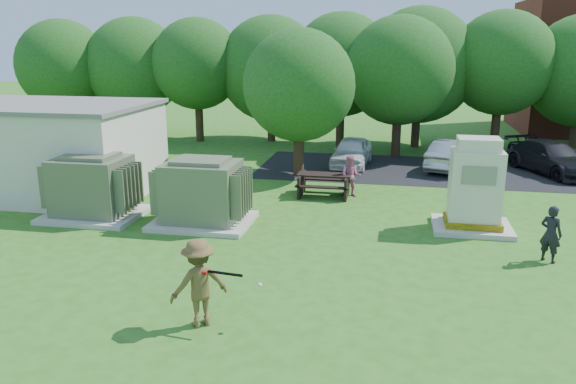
% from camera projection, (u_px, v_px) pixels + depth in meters
% --- Properties ---
extents(ground, '(120.00, 120.00, 0.00)m').
position_uv_depth(ground, '(255.00, 292.00, 12.79)').
color(ground, '#2D6619').
rests_on(ground, ground).
extents(service_building, '(10.00, 5.00, 3.20)m').
position_uv_depth(service_building, '(16.00, 149.00, 21.03)').
color(service_building, beige).
rests_on(service_building, ground).
extents(service_building_roof, '(10.20, 5.20, 0.15)m').
position_uv_depth(service_building_roof, '(10.00, 104.00, 20.59)').
color(service_building_roof, slate).
rests_on(service_building_roof, service_building).
extents(parking_strip, '(20.00, 6.00, 0.01)m').
position_uv_depth(parking_strip, '(488.00, 173.00, 24.29)').
color(parking_strip, '#232326').
rests_on(parking_strip, ground).
extents(transformer_left, '(3.00, 2.40, 2.07)m').
position_uv_depth(transformer_left, '(92.00, 188.00, 18.00)').
color(transformer_left, beige).
rests_on(transformer_left, ground).
extents(transformer_right, '(3.00, 2.40, 2.07)m').
position_uv_depth(transformer_right, '(202.00, 194.00, 17.31)').
color(transformer_right, beige).
rests_on(transformer_right, ground).
extents(generator_cabinet, '(2.30, 1.89, 2.81)m').
position_uv_depth(generator_cabinet, '(475.00, 190.00, 16.71)').
color(generator_cabinet, beige).
rests_on(generator_cabinet, ground).
extents(picnic_table, '(1.94, 1.46, 0.83)m').
position_uv_depth(picnic_table, '(324.00, 182.00, 20.58)').
color(picnic_table, black).
rests_on(picnic_table, ground).
extents(batter, '(1.34, 1.24, 1.81)m').
position_uv_depth(batter, '(199.00, 283.00, 11.08)').
color(batter, brown).
rests_on(batter, ground).
extents(person_by_generator, '(0.66, 0.62, 1.51)m').
position_uv_depth(person_by_generator, '(551.00, 234.00, 14.35)').
color(person_by_generator, black).
rests_on(person_by_generator, ground).
extents(person_at_picnic, '(0.77, 0.61, 1.52)m').
position_uv_depth(person_at_picnic, '(351.00, 176.00, 20.44)').
color(person_at_picnic, '#C6698A').
rests_on(person_at_picnic, ground).
extents(car_white, '(1.85, 3.94, 1.31)m').
position_uv_depth(car_white, '(352.00, 152.00, 25.51)').
color(car_white, white).
rests_on(car_white, ground).
extents(car_silver_a, '(2.70, 4.31, 1.34)m').
position_uv_depth(car_silver_a, '(453.00, 154.00, 24.80)').
color(car_silver_a, '#A6A5AA').
rests_on(car_silver_a, ground).
extents(car_dark, '(3.68, 5.03, 1.35)m').
position_uv_depth(car_dark, '(552.00, 158.00, 24.09)').
color(car_dark, black).
rests_on(car_dark, ground).
extents(batting_equipment, '(1.26, 0.33, 0.34)m').
position_uv_depth(batting_equipment, '(224.00, 275.00, 10.88)').
color(batting_equipment, black).
rests_on(batting_equipment, ground).
extents(tree_row, '(41.30, 13.30, 7.30)m').
position_uv_depth(tree_row, '(375.00, 68.00, 28.91)').
color(tree_row, '#47301E').
rests_on(tree_row, ground).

